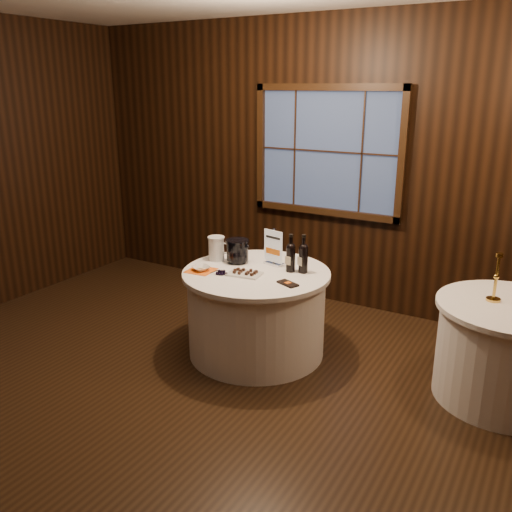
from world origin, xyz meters
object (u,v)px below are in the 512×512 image
Objects in this scene: chocolate_plate at (245,273)px; chocolate_box at (288,284)px; port_bottle_right at (303,256)px; sign_stand at (274,253)px; grape_bunch at (221,273)px; port_bottle_left at (291,255)px; main_table at (256,312)px; brass_candlestick at (495,284)px; cracker_bowl at (201,268)px; glass_pitcher at (216,248)px; ice_bucket at (237,251)px; side_table at (506,352)px.

chocolate_plate reaches higher than chocolate_box.
port_bottle_right is at bearing 37.67° from chocolate_plate.
grape_bunch is (-0.25, -0.47, -0.09)m from sign_stand.
port_bottle_right is (0.11, 0.03, 0.00)m from port_bottle_left.
port_bottle_left is at bearing 29.89° from main_table.
brass_candlestick reaches higher than main_table.
cracker_bowl is (-0.21, 0.01, 0.00)m from grape_bunch.
main_table is 5.77× the size of glass_pitcher.
cracker_bowl is at bearing -113.36° from ice_bucket.
port_bottle_left is 0.99× the size of port_bottle_right.
port_bottle_right is 1.51m from brass_candlestick.
cracker_bowl is (0.05, -0.32, -0.09)m from glass_pitcher.
sign_stand is 1.10× the size of chocolate_plate.
port_bottle_left is (0.21, -0.09, 0.03)m from sign_stand.
cracker_bowl is (-0.80, -0.08, 0.01)m from chocolate_box.
grape_bunch is (-0.17, -0.11, 0.00)m from chocolate_plate.
port_bottle_left is 0.89× the size of brass_candlestick.
chocolate_plate is at bearing -126.20° from port_bottle_left.
sign_stand reaches higher than ice_bucket.
port_bottle_left reaches higher than ice_bucket.
side_table is 2.53m from glass_pitcher.
port_bottle_right reaches higher than grape_bunch.
side_table is 6.01× the size of chocolate_box.
glass_pitcher is (-2.47, -0.21, 0.49)m from side_table.
main_table is 0.58m from ice_bucket.
chocolate_box is 1.56m from brass_candlestick.
ice_bucket is (-0.52, -0.02, -0.03)m from port_bottle_left.
glass_pitcher is at bearing -174.37° from brass_candlestick.
brass_candlestick is at bearing 14.99° from grape_bunch.
main_table is 0.55m from sign_stand.
chocolate_plate is (0.23, -0.25, -0.10)m from ice_bucket.
grape_bunch is at bearing -80.41° from ice_bucket.
main_table is 2.02m from side_table.
chocolate_box is at bearing -162.43° from brass_candlestick.
brass_candlestick is (1.90, 0.45, 0.12)m from chocolate_plate.
ice_bucket reaches higher than main_table.
chocolate_plate is (-0.29, -0.28, -0.13)m from port_bottle_left.
ice_bucket is at bearing -174.78° from brass_candlestick.
grape_bunch is at bearing -72.63° from glass_pitcher.
brass_candlestick reaches higher than grape_bunch.
port_bottle_right is 1.51× the size of glass_pitcher.
port_bottle_right is at bearing 116.31° from chocolate_box.
main_table is 3.45× the size of brass_candlestick.
sign_stand is at bearing 19.45° from ice_bucket.
port_bottle_right reaches higher than sign_stand.
chocolate_box is (0.38, -0.15, 0.39)m from main_table.
side_table is 2.33m from ice_bucket.
chocolate_box is at bearing -164.40° from side_table.
sign_stand is 1.83× the size of chocolate_box.
chocolate_plate is 1.34× the size of glass_pitcher.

